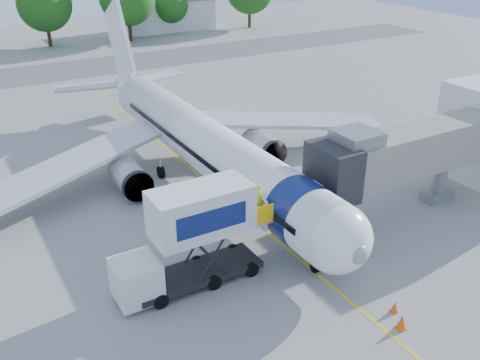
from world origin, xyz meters
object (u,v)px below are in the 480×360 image
catering_hiloader (190,239)px  ground_tug (439,315)px  aircraft (202,143)px  jet_bridge (397,155)px

catering_hiloader → ground_tug: size_ratio=2.31×
aircraft → ground_tug: (2.32, -20.08, -2.25)m
catering_hiloader → jet_bridge: bearing=0.0°
aircraft → jet_bridge: 13.77m
aircraft → jet_bridge: (7.99, -11.12, 1.39)m
jet_bridge → ground_tug: bearing=-122.3°
aircraft → catering_hiloader: (-6.26, -11.12, -0.19)m
catering_hiloader → ground_tug: bearing=-46.2°
ground_tug → jet_bridge: bearing=72.4°
jet_bridge → catering_hiloader: 14.34m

